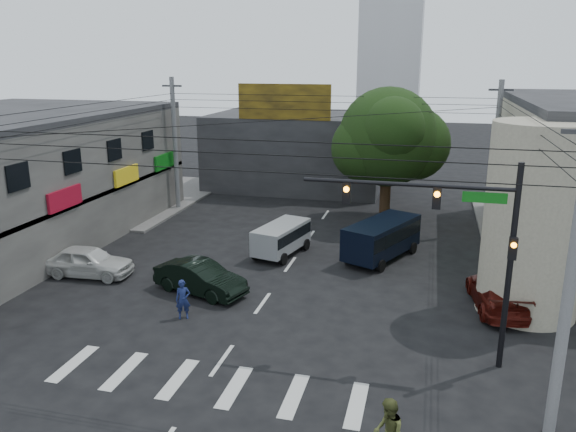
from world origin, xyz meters
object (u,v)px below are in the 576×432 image
at_px(utility_pole_far_left, 175,145).
at_px(white_compact, 88,261).
at_px(maroon_sedan, 497,293).
at_px(silver_minivan, 281,240).
at_px(utility_pole_near_right, 570,284).
at_px(street_tree, 388,137).
at_px(traffic_officer, 183,299).
at_px(traffic_gantry, 460,231).
at_px(navy_van, 382,240).
at_px(dark_sedan, 200,278).
at_px(utility_pole_far_right, 494,157).

distance_m(utility_pole_far_left, white_compact, 13.59).
bearing_deg(maroon_sedan, silver_minivan, -29.36).
height_order(utility_pole_near_right, silver_minivan, utility_pole_near_right).
height_order(utility_pole_far_left, maroon_sedan, utility_pole_far_left).
xyz_separation_m(street_tree, maroon_sedan, (5.87, -13.02, -4.77)).
height_order(street_tree, traffic_officer, street_tree).
distance_m(traffic_gantry, silver_minivan, 13.35).
xyz_separation_m(white_compact, navy_van, (13.77, 6.08, 0.28)).
distance_m(utility_pole_near_right, dark_sedan, 15.72).
bearing_deg(utility_pole_far_right, maroon_sedan, -92.98).
xyz_separation_m(utility_pole_far_left, white_compact, (1.23, -12.98, -3.85)).
bearing_deg(traffic_gantry, utility_pole_near_right, -52.58).
xyz_separation_m(maroon_sedan, silver_minivan, (-10.70, 4.37, 0.15)).
bearing_deg(maroon_sedan, traffic_gantry, 60.52).
height_order(silver_minivan, navy_van, navy_van).
bearing_deg(utility_pole_near_right, traffic_officer, 161.98).
relative_size(navy_van, traffic_officer, 3.30).
height_order(utility_pole_near_right, traffic_officer, utility_pole_near_right).
bearing_deg(white_compact, street_tree, -46.57).
distance_m(silver_minivan, navy_van, 5.39).
bearing_deg(white_compact, utility_pole_near_right, -113.90).
relative_size(utility_pole_near_right, traffic_officer, 5.52).
height_order(traffic_gantry, silver_minivan, traffic_gantry).
distance_m(white_compact, maroon_sedan, 19.16).
relative_size(utility_pole_far_left, maroon_sedan, 1.83).
bearing_deg(navy_van, traffic_officer, 166.38).
distance_m(street_tree, white_compact, 19.84).
bearing_deg(white_compact, silver_minivan, -60.77).
bearing_deg(silver_minivan, utility_pole_near_right, -125.13).
xyz_separation_m(maroon_sedan, traffic_officer, (-12.61, -4.17, 0.13)).
height_order(utility_pole_far_left, dark_sedan, utility_pole_far_left).
height_order(white_compact, navy_van, navy_van).
bearing_deg(dark_sedan, traffic_gantry, -89.28).
xyz_separation_m(utility_pole_far_right, maroon_sedan, (-0.63, -12.02, -3.90)).
bearing_deg(traffic_officer, navy_van, 27.82).
xyz_separation_m(dark_sedan, traffic_officer, (0.35, -2.61, 0.10)).
distance_m(dark_sedan, maroon_sedan, 13.05).
relative_size(maroon_sedan, silver_minivan, 1.19).
bearing_deg(utility_pole_near_right, silver_minivan, 131.39).
bearing_deg(traffic_officer, white_compact, 129.53).
xyz_separation_m(maroon_sedan, navy_van, (-5.37, 5.12, 0.33)).
height_order(utility_pole_far_right, white_compact, utility_pole_far_right).
distance_m(traffic_gantry, utility_pole_near_right, 4.41).
height_order(utility_pole_far_right, silver_minivan, utility_pole_far_right).
xyz_separation_m(traffic_gantry, dark_sedan, (-10.91, 3.42, -4.09)).
height_order(utility_pole_far_right, navy_van, utility_pole_far_right).
bearing_deg(utility_pole_far_right, utility_pole_near_right, -90.00).
distance_m(dark_sedan, white_compact, 6.21).
bearing_deg(street_tree, white_compact, -133.50).
relative_size(white_compact, navy_van, 0.82).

